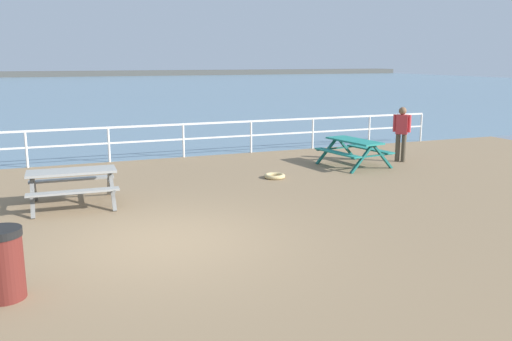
% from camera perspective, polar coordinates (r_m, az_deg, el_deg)
% --- Properties ---
extents(ground_plane, '(30.00, 24.00, 0.20)m').
position_cam_1_polar(ground_plane, '(9.45, -9.94, -7.98)').
color(ground_plane, '#846B4C').
extents(sea_band, '(142.00, 90.00, 0.01)m').
position_cam_1_polar(sea_band, '(61.59, -20.04, 8.22)').
color(sea_band, slate).
rests_on(sea_band, ground).
extents(distant_shoreline, '(142.00, 6.00, 1.80)m').
position_cam_1_polar(distant_shoreline, '(104.55, -20.78, 9.35)').
color(distant_shoreline, '#4C4C47').
rests_on(distant_shoreline, ground).
extents(seaward_railing, '(23.07, 0.07, 1.08)m').
position_cam_1_polar(seaward_railing, '(16.74, -15.44, 3.44)').
color(seaward_railing, white).
rests_on(seaward_railing, ground).
extents(picnic_table_near_left, '(1.84, 1.58, 0.80)m').
position_cam_1_polar(picnic_table_near_left, '(11.95, -18.98, -0.87)').
color(picnic_table_near_left, gray).
rests_on(picnic_table_near_left, ground).
extents(picnic_table_near_right, '(1.78, 2.01, 0.80)m').
position_cam_1_polar(picnic_table_near_right, '(15.81, 10.39, 2.55)').
color(picnic_table_near_right, '#1E7A70').
rests_on(picnic_table_near_right, ground).
extents(visitor, '(0.41, 0.39, 1.66)m').
position_cam_1_polar(visitor, '(16.78, 15.23, 4.11)').
color(visitor, '#4C4233').
rests_on(visitor, ground).
extents(litter_bin, '(0.55, 0.55, 0.95)m').
position_cam_1_polar(litter_bin, '(7.74, -25.36, -8.95)').
color(litter_bin, '#591E19').
rests_on(litter_bin, ground).
extents(rope_coil, '(0.55, 0.55, 0.11)m').
position_cam_1_polar(rope_coil, '(14.07, 2.00, -0.59)').
color(rope_coil, tan).
rests_on(rope_coil, ground).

